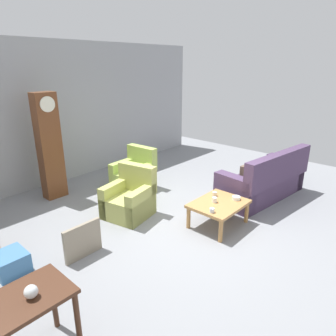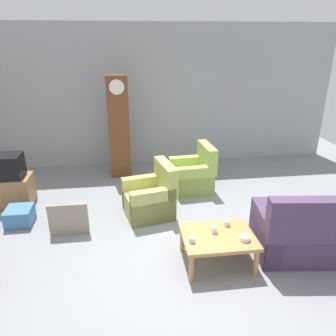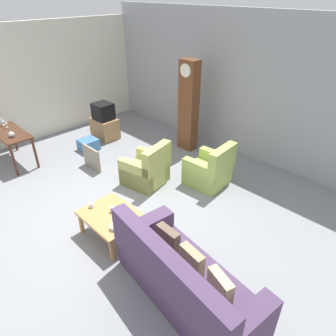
# 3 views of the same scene
# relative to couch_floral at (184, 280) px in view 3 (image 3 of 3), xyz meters

# --- Properties ---
(ground_plane) EXTENTS (10.40, 10.40, 0.00)m
(ground_plane) POSITION_rel_couch_floral_xyz_m (-2.03, 0.51, -0.36)
(ground_plane) COLOR gray
(garage_door_wall) EXTENTS (8.40, 0.16, 3.20)m
(garage_door_wall) POSITION_rel_couch_floral_xyz_m (-2.03, 4.11, 1.24)
(garage_door_wall) COLOR #9EA0A5
(garage_door_wall) RESTS_ON ground_plane
(pegboard_wall_left) EXTENTS (0.12, 6.40, 2.88)m
(pegboard_wall_left) POSITION_rel_couch_floral_xyz_m (-6.23, 0.91, 1.08)
(pegboard_wall_left) COLOR silver
(pegboard_wall_left) RESTS_ON ground_plane
(couch_floral) EXTENTS (2.19, 1.13, 1.04)m
(couch_floral) POSITION_rel_couch_floral_xyz_m (0.00, 0.00, 0.00)
(couch_floral) COLOR #4C3856
(couch_floral) RESTS_ON ground_plane
(armchair_olive_near) EXTENTS (0.93, 0.91, 0.92)m
(armchair_olive_near) POSITION_rel_couch_floral_xyz_m (-2.41, 1.50, -0.05)
(armchair_olive_near) COLOR tan
(armchair_olive_near) RESTS_ON ground_plane
(armchair_olive_far) EXTENTS (0.85, 0.82, 0.92)m
(armchair_olive_far) POSITION_rel_couch_floral_xyz_m (-1.49, 2.39, -0.05)
(armchair_olive_far) COLOR #A5BF58
(armchair_olive_far) RESTS_ON ground_plane
(coffee_table_wood) EXTENTS (0.96, 0.76, 0.43)m
(coffee_table_wood) POSITION_rel_couch_floral_xyz_m (-1.63, 0.06, 0.02)
(coffee_table_wood) COLOR #B27F47
(coffee_table_wood) RESTS_ON ground_plane
(console_table_dark) EXTENTS (1.30, 0.56, 0.76)m
(console_table_dark) POSITION_rel_couch_floral_xyz_m (-5.25, -0.07, 0.30)
(console_table_dark) COLOR #472819
(console_table_dark) RESTS_ON ground_plane
(grandfather_clock) EXTENTS (0.44, 0.30, 2.18)m
(grandfather_clock) POSITION_rel_couch_floral_xyz_m (-2.92, 3.32, 0.74)
(grandfather_clock) COLOR brown
(grandfather_clock) RESTS_ON ground_plane
(tv_stand_cabinet) EXTENTS (0.68, 0.52, 0.55)m
(tv_stand_cabinet) POSITION_rel_couch_floral_xyz_m (-4.89, 2.18, -0.08)
(tv_stand_cabinet) COLOR #997047
(tv_stand_cabinet) RESTS_ON ground_plane
(tv_crt) EXTENTS (0.48, 0.44, 0.42)m
(tv_crt) POSITION_rel_couch_floral_xyz_m (-4.89, 2.18, 0.40)
(tv_crt) COLOR black
(tv_crt) RESTS_ON tv_stand_cabinet
(framed_picture_leaning) EXTENTS (0.60, 0.05, 0.53)m
(framed_picture_leaning) POSITION_rel_couch_floral_xyz_m (-3.73, 1.02, -0.09)
(framed_picture_leaning) COLOR gray
(framed_picture_leaning) RESTS_ON ground_plane
(storage_box_blue) EXTENTS (0.41, 0.43, 0.28)m
(storage_box_blue) POSITION_rel_couch_floral_xyz_m (-4.59, 1.46, -0.22)
(storage_box_blue) COLOR teal
(storage_box_blue) RESTS_ON ground_plane
(glass_dome_cloche) EXTENTS (0.12, 0.12, 0.12)m
(glass_dome_cloche) POSITION_rel_couch_floral_xyz_m (-4.94, -0.12, 0.47)
(glass_dome_cloche) COLOR silver
(glass_dome_cloche) RESTS_ON console_table_dark
(cup_white_porcelain) EXTENTS (0.08, 0.08, 0.09)m
(cup_white_porcelain) POSITION_rel_couch_floral_xyz_m (-1.67, 0.13, 0.12)
(cup_white_porcelain) COLOR white
(cup_white_porcelain) RESTS_ON coffee_table_wood
(cup_blue_rimmed) EXTENTS (0.08, 0.08, 0.07)m
(cup_blue_rimmed) POSITION_rel_couch_floral_xyz_m (-2.01, -0.05, 0.11)
(cup_blue_rimmed) COLOR silver
(cup_blue_rimmed) RESTS_ON coffee_table_wood
(cup_cream_tall) EXTENTS (0.08, 0.08, 0.07)m
(cup_cream_tall) POSITION_rel_couch_floral_xyz_m (-1.45, 0.27, 0.11)
(cup_cream_tall) COLOR beige
(cup_cream_tall) RESTS_ON coffee_table_wood
(bowl_white_stacked) EXTENTS (0.14, 0.14, 0.06)m
(bowl_white_stacked) POSITION_rel_couch_floral_xyz_m (-1.32, -0.10, 0.11)
(bowl_white_stacked) COLOR white
(bowl_white_stacked) RESTS_ON coffee_table_wood
(wine_glass_tall) EXTENTS (0.08, 0.08, 0.19)m
(wine_glass_tall) POSITION_rel_couch_floral_xyz_m (-5.70, -0.03, 0.53)
(wine_glass_tall) COLOR silver
(wine_glass_tall) RESTS_ON console_table_dark
(wine_glass_mid) EXTENTS (0.07, 0.07, 0.19)m
(wine_glass_mid) POSITION_rel_couch_floral_xyz_m (-5.52, -0.02, 0.53)
(wine_glass_mid) COLOR silver
(wine_glass_mid) RESTS_ON console_table_dark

